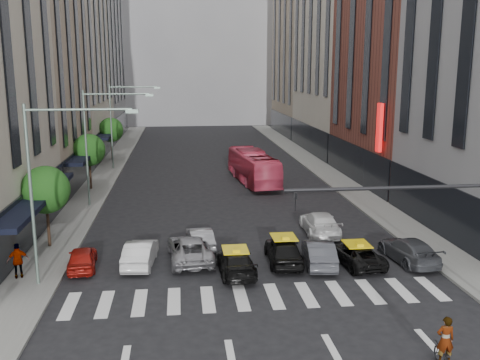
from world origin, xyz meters
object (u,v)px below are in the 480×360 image
object	(u,v)px
streetlamp_far	(120,115)
motorcycle	(444,357)
bus	(253,167)
pedestrian_far	(18,261)
streetlamp_near	(50,171)
streetlamp_mid	(98,132)
car_red	(82,258)
taxi_left	(235,262)
taxi_center	(284,250)
car_white_front	(140,253)

from	to	relation	value
streetlamp_far	motorcycle	distance (m)	44.67
bus	pedestrian_far	world-z (taller)	bus
streetlamp_near	streetlamp_far	size ratio (longest dim) A/B	1.00
bus	pedestrian_far	size ratio (longest dim) A/B	5.92
motorcycle	streetlamp_mid	bearing A→B (deg)	-54.21
streetlamp_far	car_red	xyz separation A→B (m)	(0.84, -29.76, -5.28)
taxi_left	streetlamp_near	bearing A→B (deg)	0.70
taxi_center	motorcycle	distance (m)	11.89
streetlamp_far	bus	world-z (taller)	streetlamp_far
streetlamp_far	pedestrian_far	bearing A→B (deg)	-93.89
taxi_left	taxi_center	distance (m)	3.09
streetlamp_near	motorcycle	world-z (taller)	streetlamp_near
streetlamp_near	motorcycle	distance (m)	19.11
car_white_front	taxi_center	bearing A→B (deg)	-179.55
bus	motorcycle	bearing A→B (deg)	87.49
pedestrian_far	taxi_left	bearing A→B (deg)	161.98
taxi_center	pedestrian_far	bearing A→B (deg)	5.90
taxi_left	bus	xyz separation A→B (m)	(4.13, 22.91, 0.87)
car_white_front	taxi_center	size ratio (longest dim) A/B	0.96
streetlamp_near	streetlamp_mid	distance (m)	16.00
streetlamp_mid	pedestrian_far	bearing A→B (deg)	-97.98
taxi_left	streetlamp_mid	bearing A→B (deg)	-62.66
streetlamp_near	streetlamp_mid	bearing A→B (deg)	90.00
taxi_center	bus	xyz separation A→B (m)	(1.28, 21.73, 0.77)
streetlamp_mid	pedestrian_far	xyz separation A→B (m)	(-2.12, -15.10, -4.82)
streetlamp_mid	taxi_left	distance (m)	18.61
streetlamp_near	pedestrian_far	world-z (taller)	streetlamp_near
motorcycle	bus	bearing A→B (deg)	-81.57
car_red	taxi_center	distance (m)	11.11
car_red	taxi_center	world-z (taller)	taxi_center
streetlamp_mid	bus	size ratio (longest dim) A/B	0.82
taxi_center	bus	distance (m)	21.78
taxi_center	car_white_front	bearing A→B (deg)	-2.61
streetlamp_near	car_red	size ratio (longest dim) A/B	2.45
taxi_left	streetlamp_far	bearing A→B (deg)	-77.10
streetlamp_far	streetlamp_mid	bearing A→B (deg)	-90.00
streetlamp_near	car_white_front	distance (m)	6.99
bus	motorcycle	size ratio (longest dim) A/B	6.30
streetlamp_near	car_red	xyz separation A→B (m)	(0.84, 2.24, -5.28)
streetlamp_mid	car_white_front	bearing A→B (deg)	-73.64
streetlamp_mid	bus	world-z (taller)	streetlamp_mid
streetlamp_near	motorcycle	xyz separation A→B (m)	(15.68, -9.48, -5.45)
streetlamp_far	taxi_center	size ratio (longest dim) A/B	2.01
pedestrian_far	car_red	bearing A→B (deg)	-172.28
pedestrian_far	motorcycle	bearing A→B (deg)	133.11
streetlamp_far	taxi_center	world-z (taller)	streetlamp_far
streetlamp_mid	streetlamp_far	xyz separation A→B (m)	(0.00, 16.00, 0.00)
streetlamp_mid	streetlamp_far	size ratio (longest dim) A/B	1.00
taxi_left	bus	bearing A→B (deg)	-103.49
taxi_left	bus	distance (m)	23.30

